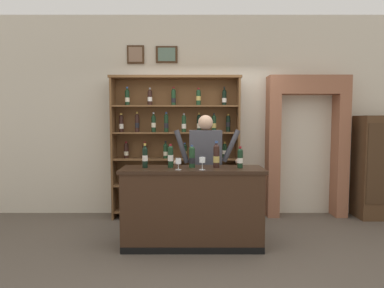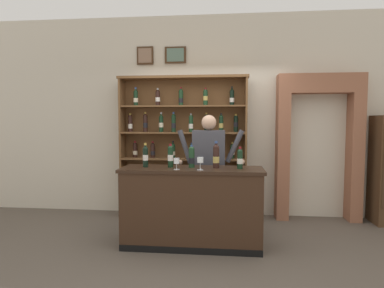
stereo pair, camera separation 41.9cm
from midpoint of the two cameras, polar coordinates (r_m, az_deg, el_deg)
name	(u,v)px [view 1 (the left image)]	position (r m, az deg, el deg)	size (l,w,h in m)	color
ground_plane	(203,246)	(4.30, -0.97, -17.61)	(14.00, 14.00, 0.02)	brown
back_wall	(200,116)	(5.53, -0.68, 4.95)	(12.00, 0.19, 3.32)	beige
wine_shelf	(177,144)	(5.26, -5.01, -0.04)	(2.07, 0.33, 2.29)	brown
archway_doorway	(306,138)	(5.65, 17.43, 0.99)	(1.30, 0.45, 2.31)	#935B42
side_cabinet	(382,167)	(5.98, 28.71, -3.59)	(0.74, 0.48, 1.66)	#4C331E
tasting_counter	(193,207)	(4.14, -2.73, -11.07)	(1.77, 0.56, 1.00)	#382316
shopkeeper	(206,159)	(4.55, -0.09, -2.76)	(0.95, 0.22, 1.66)	#2D3347
tasting_bottle_brunello	(146,156)	(4.11, -11.03, -2.18)	(0.07, 0.07, 0.31)	black
tasting_bottle_riserva	(171,156)	(4.07, -6.59, -2.13)	(0.07, 0.07, 0.30)	black
tasting_bottle_prosecco	(193,157)	(4.05, -2.82, -2.28)	(0.08, 0.08, 0.29)	#19381E
tasting_bottle_chianti	(217,155)	(4.05, 1.52, -2.05)	(0.08, 0.08, 0.33)	black
tasting_bottle_super_tuscan	(241,158)	(4.03, 5.70, -2.46)	(0.07, 0.07, 0.27)	black
wine_glass_left	(203,161)	(3.86, -1.13, -2.98)	(0.08, 0.08, 0.16)	silver
wine_glass_spare	(179,162)	(3.89, -5.36, -3.15)	(0.07, 0.07, 0.14)	silver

